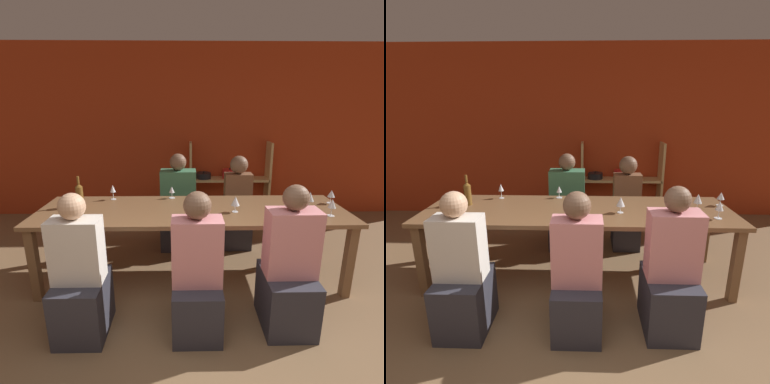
{
  "view_description": "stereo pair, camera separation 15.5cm",
  "coord_description": "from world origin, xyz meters",
  "views": [
    {
      "loc": [
        -0.02,
        -1.06,
        1.78
      ],
      "look_at": [
        0.04,
        1.9,
        0.92
      ],
      "focal_mm": 28.0,
      "sensor_mm": 36.0,
      "label": 1
    },
    {
      "loc": [
        0.13,
        -1.06,
        1.78
      ],
      "look_at": [
        0.04,
        1.9,
        0.92
      ],
      "focal_mm": 28.0,
      "sensor_mm": 36.0,
      "label": 2
    }
  ],
  "objects": [
    {
      "name": "wall_back_red",
      "position": [
        0.0,
        3.83,
        1.35
      ],
      "size": [
        8.8,
        0.06,
        2.7
      ],
      "color": "#B23819",
      "rests_on": "ground_plane"
    },
    {
      "name": "shelf_unit",
      "position": [
        0.64,
        3.63,
        0.43
      ],
      "size": [
        1.29,
        0.3,
        1.23
      ],
      "color": "tan",
      "rests_on": "ground_plane"
    },
    {
      "name": "dining_table",
      "position": [
        0.04,
        1.8,
        0.7
      ],
      "size": [
        3.09,
        0.91,
        0.77
      ],
      "color": "brown",
      "rests_on": "ground_plane"
    },
    {
      "name": "wine_bottle_green",
      "position": [
        -1.12,
        1.9,
        0.9
      ],
      "size": [
        0.07,
        0.07,
        0.32
      ],
      "color": "brown",
      "rests_on": "dining_table"
    },
    {
      "name": "wine_glass_empty_a",
      "position": [
        1.52,
        1.96,
        0.87
      ],
      "size": [
        0.08,
        0.08,
        0.14
      ],
      "color": "white",
      "rests_on": "dining_table"
    },
    {
      "name": "wine_glass_empty_b",
      "position": [
        1.25,
        1.84,
        0.88
      ],
      "size": [
        0.08,
        0.08,
        0.16
      ],
      "color": "white",
      "rests_on": "dining_table"
    },
    {
      "name": "wine_glass_white_a",
      "position": [
        0.46,
        1.71,
        0.88
      ],
      "size": [
        0.08,
        0.08,
        0.16
      ],
      "color": "white",
      "rests_on": "dining_table"
    },
    {
      "name": "wine_glass_red_a",
      "position": [
        -0.83,
        2.14,
        0.89
      ],
      "size": [
        0.06,
        0.06,
        0.16
      ],
      "color": "white",
      "rests_on": "dining_table"
    },
    {
      "name": "wine_glass_red_b",
      "position": [
        1.35,
        1.58,
        0.89
      ],
      "size": [
        0.07,
        0.07,
        0.17
      ],
      "color": "white",
      "rests_on": "dining_table"
    },
    {
      "name": "wine_glass_empty_c",
      "position": [
        -0.18,
        2.18,
        0.86
      ],
      "size": [
        0.07,
        0.07,
        0.14
      ],
      "color": "white",
      "rests_on": "dining_table"
    },
    {
      "name": "cell_phone",
      "position": [
        0.04,
        1.6,
        0.78
      ],
      "size": [
        0.15,
        0.08,
        0.01
      ],
      "color": "#1E2338",
      "rests_on": "dining_table"
    },
    {
      "name": "person_near_a",
      "position": [
        -0.85,
        1.01,
        0.43
      ],
      "size": [
        0.38,
        0.47,
        1.18
      ],
      "color": "#2D2D38",
      "rests_on": "ground_plane"
    },
    {
      "name": "person_far_a",
      "position": [
        -0.12,
        2.61,
        0.44
      ],
      "size": [
        0.45,
        0.56,
        1.21
      ],
      "rotation": [
        0.0,
        0.0,
        3.14
      ],
      "color": "#2D2D38",
      "rests_on": "ground_plane"
    },
    {
      "name": "person_near_b",
      "position": [
        0.8,
        1.06,
        0.44
      ],
      "size": [
        0.4,
        0.5,
        1.22
      ],
      "color": "#2D2D38",
      "rests_on": "ground_plane"
    },
    {
      "name": "person_far_b",
      "position": [
        0.63,
        2.57,
        0.46
      ],
      "size": [
        0.34,
        0.43,
        1.19
      ],
      "rotation": [
        0.0,
        0.0,
        3.14
      ],
      "color": "#2D2D38",
      "rests_on": "ground_plane"
    },
    {
      "name": "person_near_c",
      "position": [
        0.06,
        1.01,
        0.44
      ],
      "size": [
        0.38,
        0.48,
        1.18
      ],
      "color": "#2D2D38",
      "rests_on": "ground_plane"
    }
  ]
}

